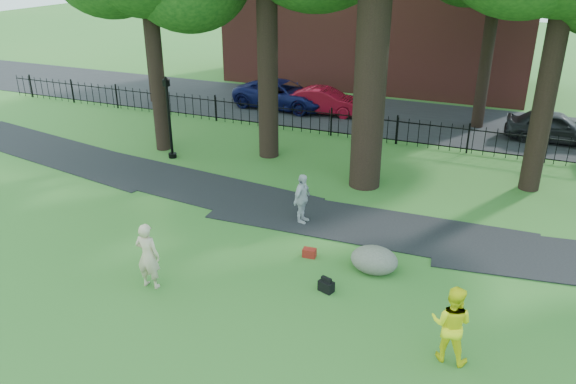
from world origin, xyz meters
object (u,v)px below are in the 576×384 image
at_px(lamppost, 169,119).
at_px(boulder, 374,258).
at_px(woman, 148,256).
at_px(red_sedan, 325,101).
at_px(man, 451,324).

bearing_deg(lamppost, boulder, -11.66).
bearing_deg(boulder, woman, -149.49).
relative_size(boulder, lamppost, 0.38).
bearing_deg(red_sedan, man, -155.32).
height_order(woman, man, woman).
relative_size(man, red_sedan, 0.44).
relative_size(woman, boulder, 1.40).
distance_m(boulder, lamppost, 11.26).
xyz_separation_m(man, red_sedan, (-8.65, 16.63, -0.21)).
distance_m(man, lamppost, 14.65).
xyz_separation_m(man, lamppost, (-12.21, 8.06, 0.77)).
xyz_separation_m(lamppost, red_sedan, (3.57, 8.57, -0.98)).
bearing_deg(boulder, man, -50.15).
xyz_separation_m(man, boulder, (-2.34, 2.80, -0.50)).
distance_m(man, boulder, 3.68).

